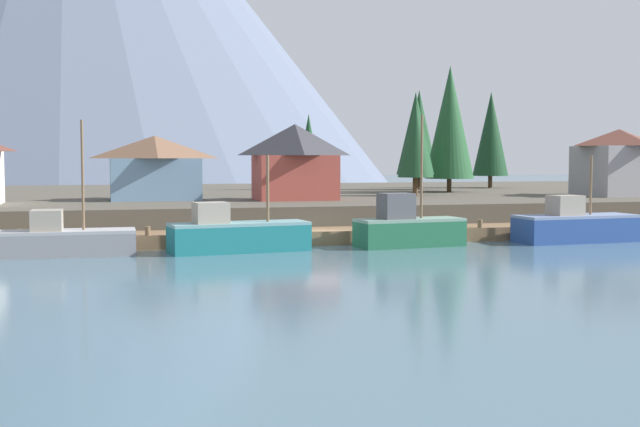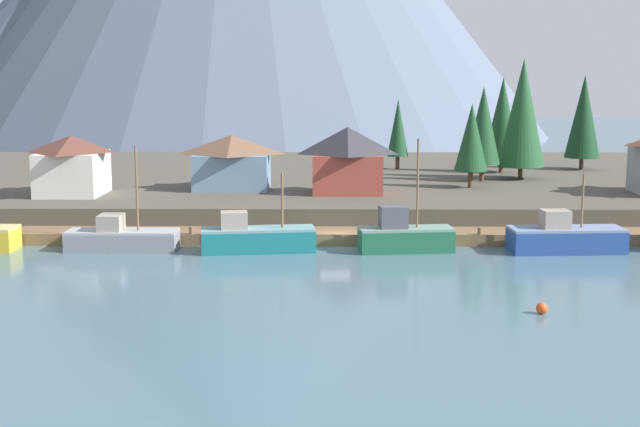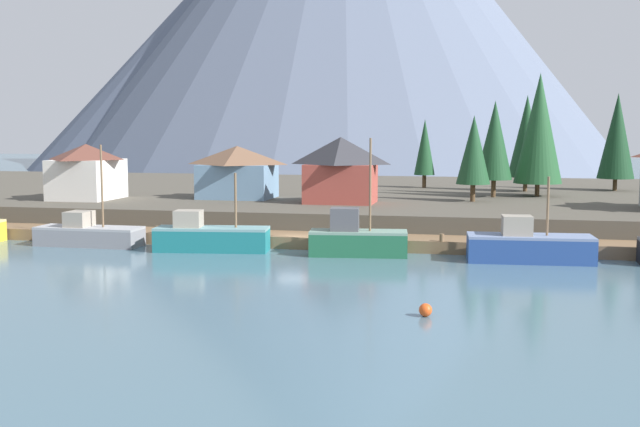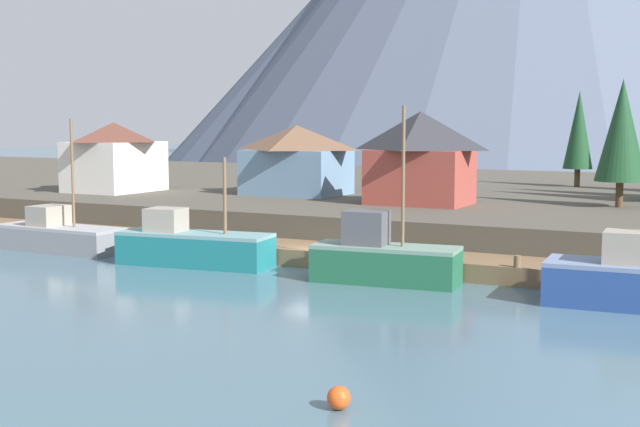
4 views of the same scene
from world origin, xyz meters
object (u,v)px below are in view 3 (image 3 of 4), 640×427
(conifer_mid_right, at_px, (474,150))
(conifer_back_left, at_px, (527,136))
(house_blue, at_px, (237,171))
(conifer_near_left, at_px, (617,136))
(fishing_boat_green, at_px, (356,239))
(channel_buoy, at_px, (425,310))
(conifer_back_right, at_px, (539,128))
(house_white, at_px, (87,171))
(fishing_boat_grey, at_px, (88,234))
(fishing_boat_teal, at_px, (210,237))
(conifer_near_right, at_px, (495,140))
(conifer_mid_left, at_px, (425,147))
(house_red, at_px, (341,169))
(fishing_boat_blue, at_px, (529,246))

(conifer_mid_right, distance_m, conifer_back_left, 15.46)
(house_blue, height_order, conifer_near_left, conifer_near_left)
(fishing_boat_green, distance_m, channel_buoy, 19.76)
(conifer_near_left, bearing_deg, conifer_back_right, -134.34)
(house_white, bearing_deg, fishing_boat_grey, -61.13)
(fishing_boat_teal, relative_size, house_white, 1.29)
(conifer_near_right, bearing_deg, conifer_near_left, 39.97)
(fishing_boat_teal, relative_size, channel_buoy, 13.40)
(conifer_near_left, relative_size, conifer_mid_left, 1.34)
(house_white, height_order, house_red, house_red)
(fishing_boat_blue, relative_size, conifer_back_left, 0.82)
(fishing_boat_blue, bearing_deg, conifer_back_right, 81.06)
(fishing_boat_blue, relative_size, conifer_near_right, 0.90)
(house_white, height_order, conifer_near_right, conifer_near_right)
(fishing_boat_teal, bearing_deg, house_white, 133.91)
(house_blue, bearing_deg, fishing_boat_grey, -110.14)
(fishing_boat_blue, distance_m, conifer_near_left, 41.02)
(conifer_near_left, bearing_deg, conifer_mid_right, -133.10)
(fishing_boat_teal, relative_size, conifer_mid_left, 1.09)
(conifer_near_right, bearing_deg, conifer_mid_right, -110.88)
(fishing_boat_green, relative_size, conifer_near_right, 0.88)
(fishing_boat_teal, height_order, fishing_boat_blue, fishing_boat_blue)
(conifer_mid_right, bearing_deg, house_blue, -176.97)
(fishing_boat_teal, xyz_separation_m, conifer_near_left, (36.99, 38.50, 7.88))
(fishing_boat_green, xyz_separation_m, conifer_near_right, (10.70, 26.26, 7.35))
(house_blue, xyz_separation_m, conifer_back_left, (30.48, 15.53, 3.66))
(conifer_near_right, relative_size, conifer_mid_left, 1.20)
(conifer_mid_left, distance_m, channel_buoy, 57.44)
(conifer_back_left, relative_size, conifer_back_right, 0.85)
(fishing_boat_teal, height_order, house_red, house_red)
(conifer_mid_left, bearing_deg, fishing_boat_blue, -74.60)
(conifer_near_right, distance_m, conifer_mid_right, 6.03)
(house_blue, relative_size, conifer_near_right, 0.76)
(conifer_mid_left, height_order, conifer_mid_right, conifer_mid_right)
(fishing_boat_grey, bearing_deg, conifer_mid_right, 33.24)
(house_white, distance_m, conifer_mid_right, 40.15)
(house_blue, height_order, channel_buoy, house_blue)
(conifer_mid_left, xyz_separation_m, conifer_back_left, (12.11, -3.33, 1.41))
(house_red, bearing_deg, fishing_boat_blue, -43.60)
(conifer_near_right, bearing_deg, channel_buoy, -95.11)
(conifer_mid_left, bearing_deg, fishing_boat_grey, -123.77)
(fishing_boat_green, relative_size, conifer_mid_left, 1.06)
(conifer_near_right, distance_m, conifer_back_right, 5.34)
(fishing_boat_blue, xyz_separation_m, conifer_back_left, (1.53, 35.04, 7.83))
(fishing_boat_green, height_order, conifer_near_right, conifer_near_right)
(conifer_near_right, height_order, channel_buoy, conifer_near_right)
(fishing_boat_grey, xyz_separation_m, fishing_boat_blue, (35.93, -0.44, 0.17))
(house_blue, relative_size, conifer_mid_right, 0.91)
(house_red, height_order, conifer_near_left, conifer_near_left)
(fishing_boat_green, height_order, conifer_mid_left, conifer_mid_left)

